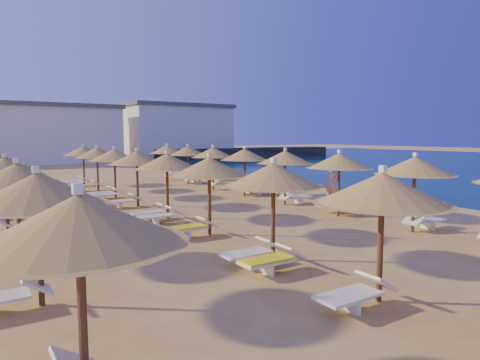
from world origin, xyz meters
TOP-DOWN VIEW (x-y plane):
  - ground at (0.00, 0.00)m, footprint 220.00×220.00m
  - jetty at (27.46, 42.69)m, footprint 30.16×5.44m
  - hotel_blocks at (2.93, 45.94)m, footprint 46.12×10.13m
  - parasol_row_east at (3.54, 1.47)m, footprint 2.81×35.14m
  - parasol_row_west at (-2.72, 1.47)m, footprint 2.81×35.14m
  - parasol_row_inland at (-8.60, 5.06)m, footprint 2.81×27.96m
  - loungers at (-1.69, 2.05)m, footprint 15.31×32.99m
  - beachgoer_a at (5.84, 2.35)m, footprint 0.69×0.82m
  - beachgoer_c at (5.07, 6.50)m, footprint 1.03×0.80m
  - beachgoer_b at (5.30, 5.57)m, footprint 1.06×1.04m

SIDE VIEW (x-z plane):
  - ground at x=0.00m, z-range 0.00..0.00m
  - loungers at x=-1.69m, z-range 0.01..0.67m
  - jetty at x=27.46m, z-range 0.00..1.50m
  - beachgoer_c at x=5.07m, z-range 0.00..1.64m
  - beachgoer_b at x=5.30m, z-range 0.00..1.72m
  - beachgoer_a at x=5.84m, z-range 0.00..1.91m
  - parasol_row_east at x=3.54m, z-range 0.90..3.74m
  - parasol_row_west at x=-2.72m, z-range 0.90..3.74m
  - parasol_row_inland at x=-8.60m, z-range 0.90..3.74m
  - hotel_blocks at x=2.93m, z-range -0.35..7.75m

